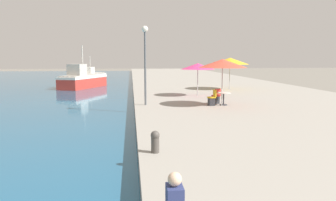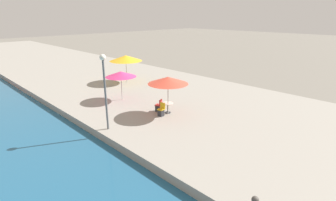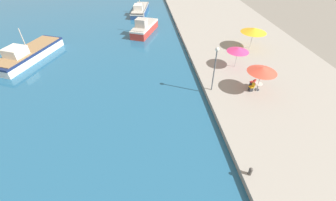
{
  "view_description": "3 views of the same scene",
  "coord_description": "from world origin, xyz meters",
  "px_view_note": "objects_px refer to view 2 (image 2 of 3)",
  "views": [
    {
      "loc": [
        -0.18,
        0.93,
        3.29
      ],
      "look_at": [
        1.5,
        15.76,
        1.32
      ],
      "focal_mm": 35.0,
      "sensor_mm": 36.0,
      "label": 1
    },
    {
      "loc": [
        -7.0,
        6.94,
        7.23
      ],
      "look_at": [
        5.02,
        19.18,
        1.52
      ],
      "focal_mm": 28.0,
      "sensor_mm": 36.0,
      "label": 2
    },
    {
      "loc": [
        -5.97,
        2.29,
        13.66
      ],
      "look_at": [
        -4.0,
        18.0,
        1.12
      ],
      "focal_mm": 24.0,
      "sensor_mm": 36.0,
      "label": 3
    }
  ],
  "objects_px": {
    "cafe_table": "(168,106)",
    "lamppost": "(104,80)",
    "cafe_umbrella_pink": "(168,80)",
    "cafe_chair_right": "(159,107)",
    "cafe_chair_left": "(161,111)",
    "cafe_umbrella_striped": "(126,58)",
    "cafe_umbrella_white": "(121,74)"
  },
  "relations": [
    {
      "from": "cafe_umbrella_pink",
      "to": "cafe_chair_right",
      "type": "xyz_separation_m",
      "value": [
        -0.11,
        0.86,
        -2.11
      ]
    },
    {
      "from": "cafe_chair_left",
      "to": "cafe_chair_right",
      "type": "xyz_separation_m",
      "value": [
        0.45,
        0.76,
        0.0
      ]
    },
    {
      "from": "cafe_chair_left",
      "to": "cafe_table",
      "type": "bearing_deg",
      "value": -90.0
    },
    {
      "from": "cafe_table",
      "to": "cafe_chair_left",
      "type": "distance_m",
      "value": 0.75
    },
    {
      "from": "cafe_umbrella_striped",
      "to": "cafe_chair_left",
      "type": "xyz_separation_m",
      "value": [
        -3.91,
        -9.38,
        -2.13
      ]
    },
    {
      "from": "cafe_table",
      "to": "cafe_chair_left",
      "type": "xyz_separation_m",
      "value": [
        -0.72,
        -0.09,
        -0.21
      ]
    },
    {
      "from": "cafe_umbrella_pink",
      "to": "cafe_umbrella_striped",
      "type": "bearing_deg",
      "value": 70.53
    },
    {
      "from": "cafe_umbrella_white",
      "to": "cafe_table",
      "type": "xyz_separation_m",
      "value": [
        0.57,
        -4.75,
        -1.6
      ]
    },
    {
      "from": "cafe_umbrella_white",
      "to": "cafe_umbrella_pink",
      "type": "bearing_deg",
      "value": -85.22
    },
    {
      "from": "cafe_umbrella_striped",
      "to": "lamppost",
      "type": "xyz_separation_m",
      "value": [
        -7.71,
        -8.69,
        0.64
      ]
    },
    {
      "from": "cafe_umbrella_white",
      "to": "cafe_table",
      "type": "distance_m",
      "value": 5.05
    },
    {
      "from": "cafe_umbrella_white",
      "to": "cafe_chair_left",
      "type": "height_order",
      "value": "cafe_umbrella_white"
    },
    {
      "from": "cafe_umbrella_pink",
      "to": "lamppost",
      "type": "height_order",
      "value": "lamppost"
    },
    {
      "from": "cafe_table",
      "to": "cafe_chair_right",
      "type": "bearing_deg",
      "value": 111.56
    },
    {
      "from": "cafe_chair_right",
      "to": "lamppost",
      "type": "relative_size",
      "value": 0.2
    },
    {
      "from": "cafe_umbrella_striped",
      "to": "cafe_table",
      "type": "distance_m",
      "value": 10.01
    },
    {
      "from": "cafe_umbrella_pink",
      "to": "cafe_umbrella_white",
      "type": "relative_size",
      "value": 1.12
    },
    {
      "from": "cafe_umbrella_white",
      "to": "cafe_umbrella_striped",
      "type": "xyz_separation_m",
      "value": [
        3.76,
        4.53,
        0.32
      ]
    },
    {
      "from": "cafe_umbrella_striped",
      "to": "cafe_chair_right",
      "type": "relative_size",
      "value": 3.58
    },
    {
      "from": "cafe_umbrella_white",
      "to": "cafe_umbrella_striped",
      "type": "distance_m",
      "value": 5.9
    },
    {
      "from": "cafe_chair_left",
      "to": "cafe_umbrella_white",
      "type": "bearing_deg",
      "value": -8.84
    },
    {
      "from": "cafe_umbrella_pink",
      "to": "cafe_chair_right",
      "type": "distance_m",
      "value": 2.28
    },
    {
      "from": "cafe_umbrella_striped",
      "to": "cafe_table",
      "type": "height_order",
      "value": "cafe_umbrella_striped"
    },
    {
      "from": "cafe_umbrella_pink",
      "to": "cafe_umbrella_striped",
      "type": "relative_size",
      "value": 0.85
    },
    {
      "from": "cafe_umbrella_white",
      "to": "cafe_chair_right",
      "type": "relative_size",
      "value": 2.7
    },
    {
      "from": "cafe_chair_left",
      "to": "cafe_umbrella_striped",
      "type": "bearing_deg",
      "value": -29.73
    },
    {
      "from": "cafe_umbrella_white",
      "to": "cafe_table",
      "type": "bearing_deg",
      "value": -83.17
    },
    {
      "from": "cafe_umbrella_striped",
      "to": "cafe_chair_right",
      "type": "distance_m",
      "value": 9.53
    },
    {
      "from": "cafe_umbrella_striped",
      "to": "lamppost",
      "type": "relative_size",
      "value": 0.71
    },
    {
      "from": "cafe_umbrella_pink",
      "to": "cafe_table",
      "type": "bearing_deg",
      "value": 50.02
    },
    {
      "from": "cafe_umbrella_white",
      "to": "cafe_chair_left",
      "type": "xyz_separation_m",
      "value": [
        -0.15,
        -4.84,
        -1.81
      ]
    },
    {
      "from": "cafe_table",
      "to": "lamppost",
      "type": "xyz_separation_m",
      "value": [
        -4.52,
        0.6,
        2.56
      ]
    }
  ]
}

